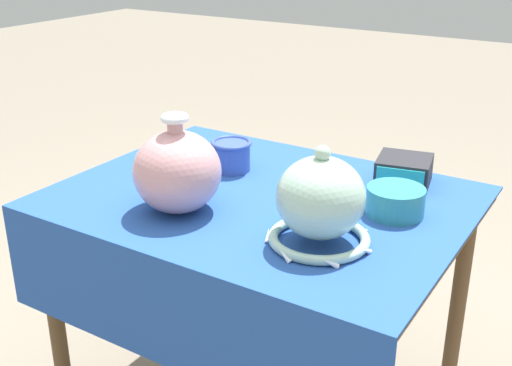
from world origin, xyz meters
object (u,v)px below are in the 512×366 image
object	(u,v)px
vase_dome_bell	(320,203)
cup_wide_cobalt	(232,154)
mosaic_tile_box	(404,171)
bowl_shallow_charcoal	(174,151)
pot_squat_teal	(395,201)
vase_tall_bulbous	(177,171)

from	to	relation	value
vase_dome_bell	cup_wide_cobalt	world-z (taller)	vase_dome_bell
vase_dome_bell	mosaic_tile_box	bearing A→B (deg)	84.99
mosaic_tile_box	bowl_shallow_charcoal	xyz separation A→B (m)	(-0.62, -0.20, -0.00)
pot_squat_teal	cup_wide_cobalt	world-z (taller)	cup_wide_cobalt
mosaic_tile_box	cup_wide_cobalt	world-z (taller)	cup_wide_cobalt
vase_tall_bulbous	cup_wide_cobalt	distance (m)	0.30
vase_tall_bulbous	mosaic_tile_box	world-z (taller)	vase_tall_bulbous
mosaic_tile_box	pot_squat_teal	distance (m)	0.20
vase_tall_bulbous	cup_wide_cobalt	size ratio (longest dim) A/B	2.08
cup_wide_cobalt	bowl_shallow_charcoal	bearing A→B (deg)	-167.18
vase_dome_bell	mosaic_tile_box	size ratio (longest dim) A/B	1.45
vase_tall_bulbous	vase_dome_bell	xyz separation A→B (m)	(0.36, 0.03, -0.01)
vase_tall_bulbous	cup_wide_cobalt	world-z (taller)	vase_tall_bulbous
vase_dome_bell	bowl_shallow_charcoal	bearing A→B (deg)	158.98
mosaic_tile_box	vase_dome_bell	bearing A→B (deg)	-106.60
mosaic_tile_box	bowl_shallow_charcoal	size ratio (longest dim) A/B	0.98
mosaic_tile_box	pot_squat_teal	world-z (taller)	mosaic_tile_box
mosaic_tile_box	bowl_shallow_charcoal	distance (m)	0.65
mosaic_tile_box	pot_squat_teal	bearing A→B (deg)	-87.08
vase_tall_bulbous	pot_squat_teal	world-z (taller)	vase_tall_bulbous
vase_dome_bell	cup_wide_cobalt	size ratio (longest dim) A/B	2.05
mosaic_tile_box	bowl_shallow_charcoal	bearing A→B (deg)	-174.04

